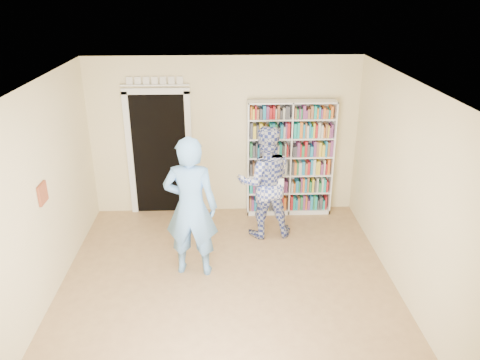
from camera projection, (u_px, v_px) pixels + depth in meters
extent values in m
plane|color=#926B47|center=(228.00, 294.00, 6.11)|extent=(5.00, 5.00, 0.00)
plane|color=white|center=(225.00, 88.00, 5.06)|extent=(5.00, 5.00, 0.00)
plane|color=beige|center=(224.00, 137.00, 7.88)|extent=(4.50, 0.00, 4.50)
plane|color=beige|center=(36.00, 204.00, 5.50)|extent=(0.00, 5.00, 5.00)
plane|color=beige|center=(412.00, 198.00, 5.67)|extent=(0.00, 5.00, 5.00)
cube|color=white|center=(290.00, 159.00, 7.92)|extent=(1.45, 0.27, 2.00)
cube|color=white|center=(290.00, 159.00, 7.92)|extent=(0.02, 0.27, 2.00)
cube|color=black|center=(160.00, 155.00, 7.95)|extent=(0.90, 0.03, 2.10)
cube|color=white|center=(130.00, 156.00, 7.91)|extent=(0.10, 0.06, 2.20)
cube|color=white|center=(189.00, 155.00, 7.95)|extent=(0.10, 0.06, 2.20)
cube|color=white|center=(155.00, 91.00, 7.50)|extent=(1.10, 0.06, 0.10)
cube|color=white|center=(155.00, 85.00, 7.45)|extent=(1.10, 0.08, 0.02)
cube|color=brown|center=(43.00, 193.00, 5.66)|extent=(0.03, 0.25, 0.25)
imported|color=#669FE2|center=(191.00, 208.00, 6.23)|extent=(0.78, 0.56, 1.98)
imported|color=#303E94|center=(265.00, 182.00, 7.25)|extent=(0.92, 0.74, 1.80)
cube|color=white|center=(278.00, 187.00, 7.09)|extent=(0.19, 0.02, 0.27)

